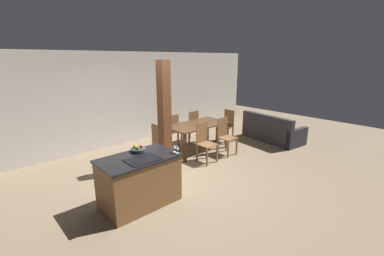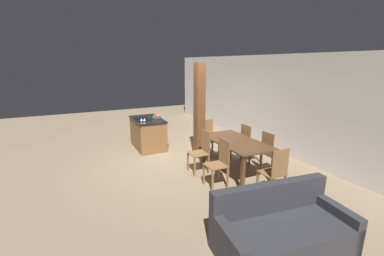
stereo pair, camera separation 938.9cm
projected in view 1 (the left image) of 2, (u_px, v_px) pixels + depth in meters
name	position (u px, v px, depth m)	size (l,w,h in m)	color
ground_plane	(178.00, 176.00, 5.65)	(16.00, 16.00, 0.00)	#847056
wall_back	(114.00, 100.00, 7.33)	(11.20, 0.08, 2.70)	silver
kitchen_island	(139.00, 181.00, 4.48)	(1.33, 0.80, 0.90)	brown
fruit_bowl	(138.00, 149.00, 4.62)	(0.27, 0.27, 0.11)	#383D47
wine_glass_near	(177.00, 148.00, 4.49)	(0.07, 0.07, 0.14)	silver
wine_glass_middle	(174.00, 147.00, 4.55)	(0.07, 0.07, 0.14)	silver
dining_table	(197.00, 128.00, 7.06)	(1.74, 0.92, 0.77)	#51331E
dining_chair_near_left	(205.00, 142.00, 6.36)	(0.40, 0.40, 0.98)	brown
dining_chair_near_right	(225.00, 135.00, 6.87)	(0.40, 0.40, 0.98)	brown
dining_chair_far_left	(171.00, 131.00, 7.33)	(0.40, 0.40, 0.98)	brown
dining_chair_far_right	(191.00, 126.00, 7.84)	(0.40, 0.40, 0.98)	brown
dining_chair_head_end	(161.00, 143.00, 6.28)	(0.40, 0.40, 0.98)	brown
dining_chair_foot_end	(227.00, 125.00, 7.91)	(0.40, 0.40, 0.98)	brown
couch	(272.00, 132.00, 8.05)	(1.08, 1.91, 0.85)	#2D2D33
timber_post	(164.00, 116.00, 5.87)	(0.23, 0.23, 2.49)	brown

